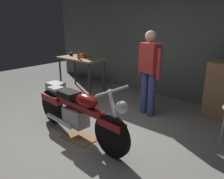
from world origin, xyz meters
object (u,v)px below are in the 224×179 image
(storage_bin, at_px, (56,89))
(mug_black_matte, at_px, (71,54))
(bottle, at_px, (78,55))
(motorcycle, at_px, (78,112))
(mug_red_diner, at_px, (84,56))
(person_standing, at_px, (149,70))
(mug_orange_travel, at_px, (80,56))

(storage_bin, distance_m, mug_black_matte, 1.16)
(storage_bin, distance_m, bottle, 1.05)
(motorcycle, relative_size, mug_red_diner, 19.83)
(motorcycle, distance_m, person_standing, 1.65)
(person_standing, distance_m, bottle, 2.14)
(mug_red_diner, relative_size, mug_black_matte, 0.93)
(storage_bin, xyz_separation_m, mug_orange_travel, (0.11, 0.78, 0.78))
(motorcycle, height_order, mug_orange_travel, mug_orange_travel)
(mug_black_matte, bearing_deg, bottle, -20.96)
(motorcycle, xyz_separation_m, bottle, (-1.79, 1.60, 0.55))
(mug_black_matte, bearing_deg, motorcycle, -37.61)
(mug_black_matte, bearing_deg, storage_bin, -68.94)
(mug_orange_travel, relative_size, mug_black_matte, 1.00)
(motorcycle, distance_m, mug_red_diner, 2.58)
(person_standing, bearing_deg, mug_black_matte, 7.08)
(storage_bin, xyz_separation_m, bottle, (0.24, 0.59, 0.83))
(motorcycle, relative_size, storage_bin, 4.98)
(storage_bin, bearing_deg, bottle, 67.60)
(motorcycle, bearing_deg, bottle, 141.96)
(person_standing, bearing_deg, mug_red_diner, 6.29)
(mug_orange_travel, distance_m, mug_black_matte, 0.42)
(storage_bin, bearing_deg, mug_black_matte, 111.06)
(storage_bin, relative_size, mug_red_diner, 3.98)
(mug_red_diner, distance_m, bottle, 0.19)
(motorcycle, height_order, person_standing, person_standing)
(mug_orange_travel, bearing_deg, person_standing, -5.91)
(mug_red_diner, height_order, mug_black_matte, mug_red_diner)
(storage_bin, bearing_deg, mug_red_diner, 72.98)
(motorcycle, height_order, storage_bin, motorcycle)
(mug_red_diner, bearing_deg, storage_bin, -107.02)
(storage_bin, bearing_deg, person_standing, 12.79)
(storage_bin, xyz_separation_m, mug_red_diner, (0.24, 0.78, 0.79))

